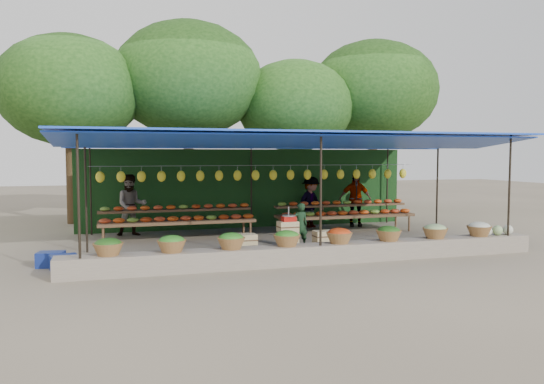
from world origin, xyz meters
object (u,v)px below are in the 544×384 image
object	(u,v)px
vendor_seated	(300,225)
blue_crate_front	(64,262)
weighing_scale	(289,218)
crate_counter	(287,241)
blue_crate_back	(51,259)

from	to	relation	value
vendor_seated	blue_crate_front	bearing A→B (deg)	6.79
weighing_scale	crate_counter	bearing A→B (deg)	180.00
crate_counter	weighing_scale	size ratio (longest dim) A/B	6.93
crate_counter	blue_crate_back	world-z (taller)	crate_counter
vendor_seated	blue_crate_back	bearing A→B (deg)	2.39
vendor_seated	blue_crate_front	world-z (taller)	vendor_seated
blue_crate_front	blue_crate_back	size ratio (longest dim) A/B	0.98
weighing_scale	vendor_seated	bearing A→B (deg)	53.63
crate_counter	blue_crate_back	size ratio (longest dim) A/B	4.48
crate_counter	vendor_seated	distance (m)	1.02
vendor_seated	blue_crate_back	xyz separation A→B (m)	(-5.75, -0.72, -0.40)
crate_counter	vendor_seated	world-z (taller)	vendor_seated
blue_crate_front	vendor_seated	bearing A→B (deg)	-1.55
crate_counter	blue_crate_back	bearing A→B (deg)	179.39
crate_counter	blue_crate_front	xyz separation A→B (m)	(-4.85, -0.34, -0.16)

